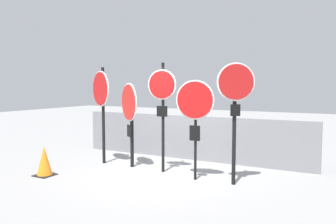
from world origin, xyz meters
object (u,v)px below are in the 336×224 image
stop_sign_0 (101,97)px  stop_sign_2 (162,98)px  stop_sign_1 (130,110)px  traffic_cone_0 (44,161)px  stop_sign_4 (235,98)px  stop_sign_3 (195,107)px

stop_sign_0 → stop_sign_2: bearing=25.2°
stop_sign_1 → traffic_cone_0: bearing=-94.7°
stop_sign_0 → stop_sign_4: (3.66, -0.24, 0.03)m
stop_sign_2 → stop_sign_4: bearing=-12.0°
stop_sign_2 → stop_sign_3: size_ratio=1.19×
stop_sign_2 → traffic_cone_0: (-2.25, -1.53, -1.44)m
stop_sign_1 → stop_sign_4: 2.81m
stop_sign_2 → traffic_cone_0: 3.08m
stop_sign_1 → traffic_cone_0: (-1.28, -1.58, -1.12)m
stop_sign_3 → stop_sign_4: size_ratio=0.86×
stop_sign_3 → traffic_cone_0: stop_sign_3 is taller
traffic_cone_0 → stop_sign_3: bearing=21.7°
stop_sign_1 → traffic_cone_0: 2.32m
stop_sign_2 → traffic_cone_0: size_ratio=3.85×
stop_sign_4 → traffic_cone_0: bearing=165.7°
stop_sign_1 → traffic_cone_0: stop_sign_1 is taller
stop_sign_0 → traffic_cone_0: 2.17m
stop_sign_1 → stop_sign_2: (0.97, -0.06, 0.33)m
traffic_cone_0 → stop_sign_4: bearing=18.1°
stop_sign_0 → stop_sign_4: bearing=22.7°
stop_sign_1 → stop_sign_4: stop_sign_4 is taller
stop_sign_3 → stop_sign_2: bearing=159.1°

